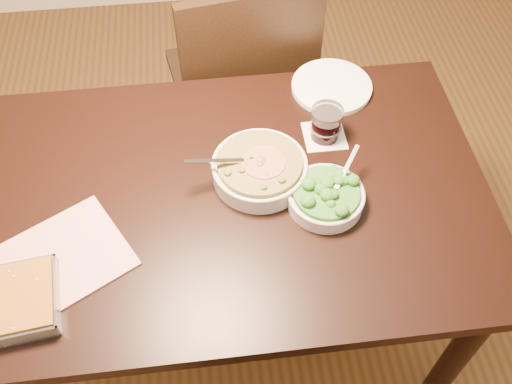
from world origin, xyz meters
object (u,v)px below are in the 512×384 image
at_px(dinner_plate, 332,87).
at_px(chair_far, 243,81).
at_px(table, 227,213).
at_px(stew_bowl, 260,168).
at_px(broccoli_bowl, 326,197).
at_px(wine_tumbler, 326,123).

bearing_deg(dinner_plate, chair_far, 130.37).
bearing_deg(dinner_plate, table, -134.80).
distance_m(stew_bowl, dinner_plate, 0.41).
distance_m(broccoli_bowl, dinner_plate, 0.44).
relative_size(table, chair_far, 1.42).
bearing_deg(table, broccoli_bowl, -14.60).
relative_size(table, wine_tumbler, 14.09).
xyz_separation_m(broccoli_bowl, wine_tumbler, (0.04, 0.23, 0.03)).
bearing_deg(chair_far, wine_tumbler, 101.67).
bearing_deg(broccoli_bowl, table, 165.40).
height_order(broccoli_bowl, dinner_plate, broccoli_bowl).
bearing_deg(chair_far, stew_bowl, 79.03).
distance_m(table, dinner_plate, 0.52).
bearing_deg(wine_tumbler, stew_bowl, -148.15).
bearing_deg(table, dinner_plate, 45.20).
height_order(dinner_plate, chair_far, chair_far).
relative_size(wine_tumbler, chair_far, 0.10).
xyz_separation_m(dinner_plate, chair_far, (-0.25, 0.29, -0.21)).
bearing_deg(table, stew_bowl, 23.52).
distance_m(stew_bowl, wine_tumbler, 0.24).
height_order(table, broccoli_bowl, broccoli_bowl).
distance_m(broccoli_bowl, wine_tumbler, 0.24).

